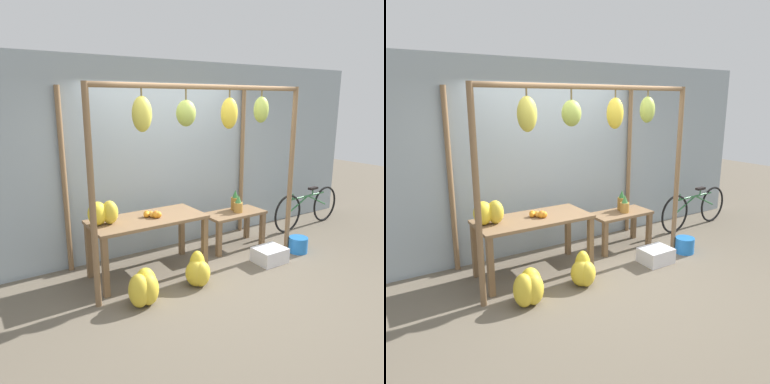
% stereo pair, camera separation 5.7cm
% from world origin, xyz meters
% --- Properties ---
extents(ground_plane, '(20.00, 20.00, 0.00)m').
position_xyz_m(ground_plane, '(0.00, 0.00, 0.00)').
color(ground_plane, '#665B4C').
extents(shop_wall_back, '(8.00, 0.08, 2.80)m').
position_xyz_m(shop_wall_back, '(0.00, 1.36, 1.40)').
color(shop_wall_back, '#99A8B2').
rests_on(shop_wall_back, ground_plane).
extents(stall_awning, '(3.02, 1.24, 2.41)m').
position_xyz_m(stall_awning, '(-0.03, 0.39, 1.77)').
color(stall_awning, brown).
rests_on(stall_awning, ground_plane).
extents(display_table_main, '(1.49, 0.70, 0.77)m').
position_xyz_m(display_table_main, '(-0.63, 0.62, 0.65)').
color(display_table_main, brown).
rests_on(display_table_main, ground_plane).
extents(display_table_side, '(0.95, 0.47, 0.56)m').
position_xyz_m(display_table_side, '(0.90, 0.74, 0.44)').
color(display_table_side, brown).
rests_on(display_table_side, ground_plane).
extents(banana_pile_on_table, '(0.43, 0.30, 0.29)m').
position_xyz_m(banana_pile_on_table, '(-1.20, 0.66, 0.91)').
color(banana_pile_on_table, gold).
rests_on(banana_pile_on_table, display_table_main).
extents(orange_pile, '(0.20, 0.20, 0.10)m').
position_xyz_m(orange_pile, '(-0.57, 0.59, 0.81)').
color(orange_pile, orange).
rests_on(orange_pile, display_table_main).
extents(pineapple_cluster, '(0.18, 0.26, 0.32)m').
position_xyz_m(pineapple_cluster, '(0.97, 0.77, 0.69)').
color(pineapple_cluster, '#B27F38').
rests_on(pineapple_cluster, display_table_side).
extents(banana_pile_ground_left, '(0.42, 0.40, 0.40)m').
position_xyz_m(banana_pile_ground_left, '(-1.02, -0.06, 0.19)').
color(banana_pile_ground_left, yellow).
rests_on(banana_pile_ground_left, ground_plane).
extents(banana_pile_ground_right, '(0.40, 0.37, 0.43)m').
position_xyz_m(banana_pile_ground_right, '(-0.26, -0.02, 0.18)').
color(banana_pile_ground_right, gold).
rests_on(banana_pile_ground_right, ground_plane).
extents(fruit_crate_white, '(0.43, 0.35, 0.21)m').
position_xyz_m(fruit_crate_white, '(0.96, -0.00, 0.11)').
color(fruit_crate_white, silver).
rests_on(fruit_crate_white, ground_plane).
extents(blue_bucket, '(0.28, 0.28, 0.23)m').
position_xyz_m(blue_bucket, '(1.58, 0.03, 0.12)').
color(blue_bucket, blue).
rests_on(blue_bucket, ground_plane).
extents(parked_bicycle, '(1.74, 0.16, 0.71)m').
position_xyz_m(parked_bicycle, '(2.63, 0.78, 0.35)').
color(parked_bicycle, black).
rests_on(parked_bicycle, ground_plane).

